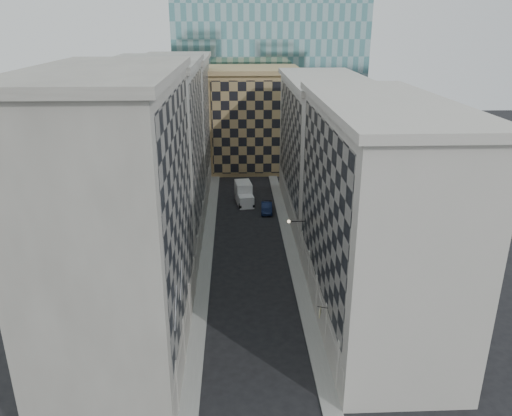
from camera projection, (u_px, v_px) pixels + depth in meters
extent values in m
cube|color=gray|center=(207.00, 250.00, 62.01)|extent=(1.50, 100.00, 0.15)
cube|color=gray|center=(291.00, 248.00, 62.43)|extent=(1.50, 100.00, 0.15)
cube|color=gray|center=(119.00, 224.00, 39.99)|extent=(10.00, 22.00, 23.00)
cube|color=gray|center=(179.00, 206.00, 39.66)|extent=(0.25, 19.36, 18.00)
cube|color=gray|center=(185.00, 328.00, 43.67)|extent=(0.45, 21.12, 3.20)
cube|color=gray|center=(103.00, 72.00, 35.81)|extent=(10.80, 22.80, 0.70)
cylinder|color=gray|center=(172.00, 387.00, 35.74)|extent=(0.90, 0.90, 4.40)
cylinder|color=gray|center=(180.00, 341.00, 40.88)|extent=(0.90, 0.90, 4.40)
cylinder|color=gray|center=(186.00, 305.00, 46.03)|extent=(0.90, 0.90, 4.40)
cylinder|color=gray|center=(190.00, 277.00, 51.17)|extent=(0.90, 0.90, 4.40)
cube|color=gray|center=(158.00, 159.00, 60.74)|extent=(10.00, 22.00, 22.00)
cube|color=gray|center=(198.00, 147.00, 60.40)|extent=(0.25, 19.36, 17.00)
cube|color=gray|center=(200.00, 229.00, 64.24)|extent=(0.45, 21.12, 3.20)
cube|color=gray|center=(151.00, 63.00, 56.73)|extent=(10.80, 22.80, 0.70)
cylinder|color=gray|center=(194.00, 253.00, 56.31)|extent=(0.90, 0.90, 4.40)
cylinder|color=gray|center=(198.00, 234.00, 61.45)|extent=(0.90, 0.90, 4.40)
cylinder|color=gray|center=(200.00, 217.00, 66.59)|extent=(0.90, 0.90, 4.40)
cylinder|color=gray|center=(203.00, 203.00, 71.74)|extent=(0.90, 0.90, 4.40)
cube|color=gray|center=(177.00, 127.00, 81.48)|extent=(10.00, 22.00, 21.00)
cube|color=gray|center=(207.00, 118.00, 81.15)|extent=(0.25, 19.36, 16.00)
cube|color=gray|center=(208.00, 179.00, 84.81)|extent=(0.45, 21.12, 3.20)
cube|color=gray|center=(173.00, 58.00, 77.66)|extent=(10.80, 22.80, 0.70)
cylinder|color=gray|center=(205.00, 191.00, 76.88)|extent=(0.90, 0.90, 4.40)
cylinder|color=gray|center=(207.00, 180.00, 82.02)|extent=(0.90, 0.90, 4.40)
cylinder|color=gray|center=(208.00, 171.00, 87.16)|extent=(0.90, 0.90, 4.40)
cylinder|color=gray|center=(210.00, 162.00, 92.31)|extent=(0.90, 0.90, 4.40)
cube|color=beige|center=(375.00, 219.00, 45.14)|extent=(10.00, 26.00, 20.00)
cube|color=gray|center=(322.00, 204.00, 44.41)|extent=(0.25, 22.88, 15.00)
cube|color=beige|center=(318.00, 301.00, 47.91)|extent=(0.45, 24.96, 3.20)
cube|color=beige|center=(385.00, 104.00, 41.49)|extent=(10.80, 26.80, 0.70)
cylinder|color=beige|center=(342.00, 366.00, 37.98)|extent=(0.90, 0.90, 4.40)
cylinder|color=beige|center=(330.00, 326.00, 42.84)|extent=(0.90, 0.90, 4.40)
cylinder|color=beige|center=(320.00, 295.00, 47.70)|extent=(0.90, 0.90, 4.40)
cylinder|color=beige|center=(312.00, 270.00, 52.56)|extent=(0.90, 0.90, 4.40)
cylinder|color=beige|center=(305.00, 249.00, 57.42)|extent=(0.90, 0.90, 4.40)
cube|color=beige|center=(324.00, 151.00, 70.56)|extent=(10.00, 28.00, 19.00)
cube|color=gray|center=(290.00, 141.00, 69.83)|extent=(0.25, 24.64, 14.00)
cube|color=beige|center=(289.00, 204.00, 73.15)|extent=(0.45, 26.88, 3.20)
cube|color=beige|center=(327.00, 80.00, 67.08)|extent=(10.80, 28.80, 0.70)
cube|color=tan|center=(253.00, 121.00, 94.68)|extent=(16.00, 14.00, 18.00)
cube|color=tan|center=(255.00, 128.00, 88.04)|extent=(15.20, 0.25, 16.50)
cube|color=tan|center=(253.00, 70.00, 91.37)|extent=(16.80, 14.80, 0.80)
cube|color=#2A2521|center=(242.00, 85.00, 105.93)|extent=(6.00, 6.00, 28.00)
cube|color=#2A2521|center=(241.00, 11.00, 100.75)|extent=(7.00, 7.00, 1.40)
cylinder|color=gray|center=(176.00, 308.00, 34.88)|extent=(0.10, 2.33, 2.33)
cylinder|color=gray|center=(181.00, 280.00, 38.62)|extent=(0.10, 2.33, 2.33)
cylinder|color=black|center=(297.00, 221.00, 54.66)|extent=(1.80, 0.08, 0.08)
sphere|color=#FFE5B2|center=(289.00, 221.00, 54.62)|extent=(0.36, 0.36, 0.36)
cube|color=white|center=(246.00, 201.00, 76.29)|extent=(2.53, 2.71, 1.83)
cube|color=white|center=(243.00, 192.00, 78.50)|extent=(2.79, 3.93, 3.15)
cylinder|color=black|center=(240.00, 206.00, 75.54)|extent=(0.42, 0.95, 0.92)
cylinder|color=black|center=(253.00, 205.00, 75.87)|extent=(0.42, 0.95, 0.92)
cylinder|color=black|center=(236.00, 196.00, 79.86)|extent=(0.42, 0.95, 0.92)
cylinder|color=black|center=(249.00, 195.00, 80.18)|extent=(0.42, 0.95, 0.92)
imported|color=#0F1A39|center=(267.00, 207.00, 74.25)|extent=(1.84, 4.69, 1.52)
cylinder|color=black|center=(323.00, 307.00, 41.88)|extent=(0.87, 0.35, 0.06)
cube|color=beige|center=(320.00, 312.00, 42.03)|extent=(0.32, 0.76, 0.78)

